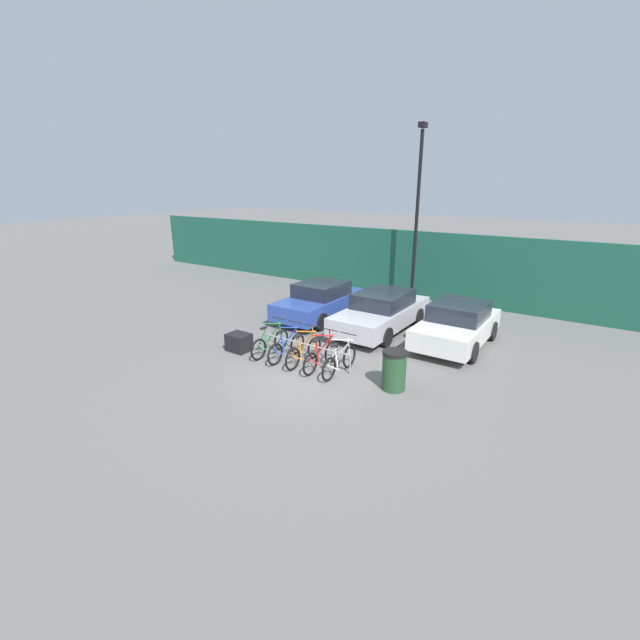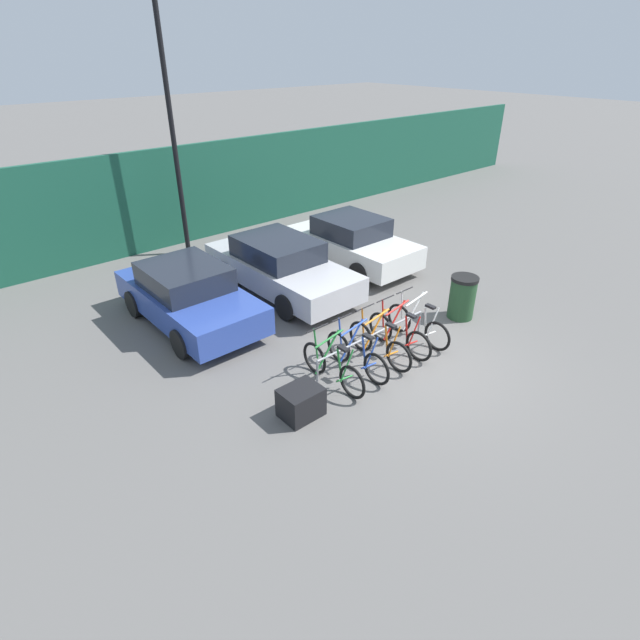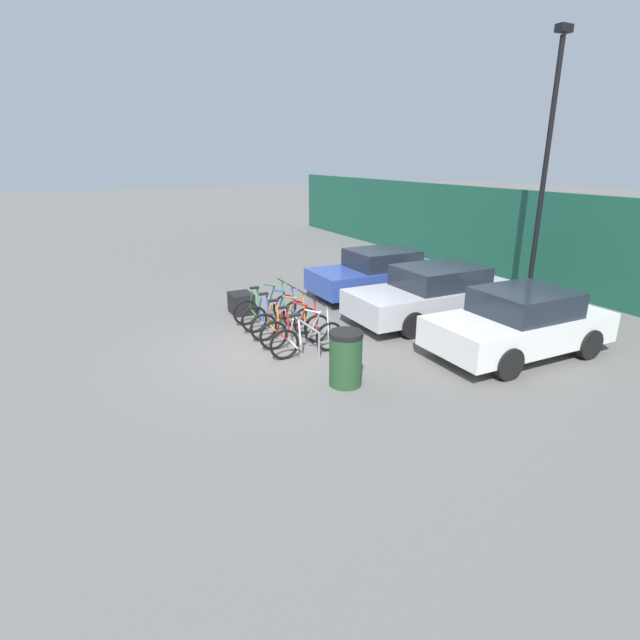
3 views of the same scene
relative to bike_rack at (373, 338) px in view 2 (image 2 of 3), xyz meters
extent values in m
plane|color=#605E5B|center=(0.61, -0.68, -0.48)|extent=(120.00, 120.00, 0.00)
cube|color=#19513D|center=(0.61, 8.82, 1.02)|extent=(36.00, 0.16, 3.00)
cylinder|color=gray|center=(0.00, 0.00, 0.07)|extent=(2.98, 0.04, 0.04)
cylinder|color=gray|center=(-1.49, 0.00, -0.20)|extent=(0.04, 0.04, 0.55)
cylinder|color=gray|center=(1.49, 0.00, -0.20)|extent=(0.04, 0.04, 0.55)
torus|color=black|center=(-1.24, -0.68, -0.15)|extent=(0.06, 0.66, 0.66)
torus|color=black|center=(-1.24, 0.38, -0.15)|extent=(0.06, 0.66, 0.66)
cylinder|color=#288438|center=(-1.24, 0.01, 0.17)|extent=(0.60, 0.04, 0.76)
cylinder|color=#288438|center=(-1.24, -0.04, 0.48)|extent=(0.68, 0.04, 0.16)
cylinder|color=#288438|center=(-1.24, -0.33, 0.11)|extent=(0.14, 0.04, 0.63)
cylinder|color=#288438|center=(-1.24, -0.53, 0.14)|extent=(0.32, 0.03, 0.58)
cylinder|color=#288438|center=(-1.24, -0.48, -0.17)|extent=(0.40, 0.03, 0.08)
cylinder|color=#288438|center=(-1.24, 0.33, 0.20)|extent=(0.12, 0.04, 0.69)
cylinder|color=black|center=(-1.24, 0.29, 0.56)|extent=(0.52, 0.03, 0.03)
cube|color=black|center=(-1.24, -0.42, 0.45)|extent=(0.10, 0.22, 0.05)
torus|color=black|center=(-0.60, -0.68, -0.15)|extent=(0.06, 0.66, 0.66)
torus|color=black|center=(-0.60, 0.38, -0.15)|extent=(0.06, 0.66, 0.66)
cylinder|color=#284CB7|center=(-0.60, 0.01, 0.17)|extent=(0.60, 0.04, 0.76)
cylinder|color=#284CB7|center=(-0.60, -0.04, 0.48)|extent=(0.68, 0.04, 0.16)
cylinder|color=#284CB7|center=(-0.60, -0.33, 0.11)|extent=(0.14, 0.04, 0.63)
cylinder|color=#284CB7|center=(-0.60, -0.53, 0.14)|extent=(0.32, 0.03, 0.58)
cylinder|color=#284CB7|center=(-0.60, -0.48, -0.17)|extent=(0.40, 0.03, 0.08)
cylinder|color=#284CB7|center=(-0.60, 0.33, 0.20)|extent=(0.12, 0.04, 0.69)
cylinder|color=black|center=(-0.60, 0.29, 0.56)|extent=(0.52, 0.03, 0.03)
cube|color=black|center=(-0.60, -0.42, 0.45)|extent=(0.10, 0.22, 0.05)
torus|color=black|center=(0.03, -0.68, -0.15)|extent=(0.06, 0.66, 0.66)
torus|color=black|center=(0.03, 0.38, -0.15)|extent=(0.06, 0.66, 0.66)
cylinder|color=orange|center=(0.03, 0.01, 0.17)|extent=(0.60, 0.04, 0.76)
cylinder|color=orange|center=(0.03, -0.04, 0.48)|extent=(0.68, 0.04, 0.16)
cylinder|color=orange|center=(0.03, -0.33, 0.11)|extent=(0.14, 0.04, 0.63)
cylinder|color=orange|center=(0.03, -0.53, 0.14)|extent=(0.32, 0.03, 0.58)
cylinder|color=orange|center=(0.03, -0.48, -0.17)|extent=(0.40, 0.03, 0.08)
cylinder|color=orange|center=(0.03, 0.33, 0.20)|extent=(0.12, 0.04, 0.69)
cylinder|color=black|center=(0.03, 0.29, 0.56)|extent=(0.52, 0.03, 0.03)
cube|color=black|center=(0.03, -0.42, 0.45)|extent=(0.10, 0.22, 0.05)
torus|color=black|center=(0.63, -0.68, -0.15)|extent=(0.06, 0.66, 0.66)
torus|color=black|center=(0.63, 0.38, -0.15)|extent=(0.06, 0.66, 0.66)
cylinder|color=red|center=(0.63, 0.01, 0.17)|extent=(0.60, 0.04, 0.76)
cylinder|color=red|center=(0.63, -0.04, 0.48)|extent=(0.68, 0.04, 0.16)
cylinder|color=red|center=(0.63, -0.33, 0.11)|extent=(0.14, 0.04, 0.63)
cylinder|color=red|center=(0.63, -0.53, 0.14)|extent=(0.32, 0.03, 0.58)
cylinder|color=red|center=(0.63, -0.48, -0.17)|extent=(0.40, 0.03, 0.08)
cylinder|color=red|center=(0.63, 0.33, 0.20)|extent=(0.12, 0.04, 0.69)
cylinder|color=black|center=(0.63, 0.29, 0.56)|extent=(0.52, 0.03, 0.03)
cube|color=black|center=(0.63, -0.42, 0.45)|extent=(0.10, 0.22, 0.05)
torus|color=black|center=(1.24, -0.68, -0.15)|extent=(0.06, 0.66, 0.66)
torus|color=black|center=(1.24, 0.38, -0.15)|extent=(0.06, 0.66, 0.66)
cylinder|color=silver|center=(1.24, 0.01, 0.17)|extent=(0.60, 0.04, 0.76)
cylinder|color=silver|center=(1.24, -0.04, 0.48)|extent=(0.68, 0.04, 0.16)
cylinder|color=silver|center=(1.24, -0.33, 0.11)|extent=(0.14, 0.04, 0.63)
cylinder|color=silver|center=(1.24, -0.53, 0.14)|extent=(0.32, 0.03, 0.58)
cylinder|color=silver|center=(1.24, -0.48, -0.17)|extent=(0.40, 0.03, 0.08)
cylinder|color=silver|center=(1.24, 0.33, 0.20)|extent=(0.12, 0.04, 0.69)
cylinder|color=black|center=(1.24, 0.29, 0.56)|extent=(0.52, 0.03, 0.03)
cube|color=black|center=(1.24, -0.42, 0.45)|extent=(0.10, 0.22, 0.05)
cube|color=#2D479E|center=(-2.09, 3.76, 0.09)|extent=(1.80, 4.07, 0.62)
cube|color=#1E232D|center=(-2.09, 3.86, 0.66)|extent=(1.58, 1.87, 0.52)
cylinder|color=black|center=(-2.94, 4.94, -0.16)|extent=(0.20, 0.64, 0.64)
cylinder|color=black|center=(-1.23, 4.94, -0.16)|extent=(0.20, 0.64, 0.64)
cylinder|color=black|center=(-2.94, 2.58, -0.16)|extent=(0.20, 0.64, 0.64)
cylinder|color=black|center=(-1.23, 2.58, -0.16)|extent=(0.20, 0.64, 0.64)
cube|color=#B7B7BC|center=(0.52, 3.78, 0.09)|extent=(1.80, 4.55, 0.62)
cube|color=#1E232D|center=(0.52, 3.89, 0.66)|extent=(1.58, 2.09, 0.52)
cylinder|color=black|center=(-0.34, 5.10, -0.16)|extent=(0.20, 0.64, 0.64)
cylinder|color=black|center=(1.37, 5.10, -0.16)|extent=(0.20, 0.64, 0.64)
cylinder|color=black|center=(-0.34, 2.46, -0.16)|extent=(0.20, 0.64, 0.64)
cylinder|color=black|center=(1.37, 2.46, -0.16)|extent=(0.20, 0.64, 0.64)
cube|color=silver|center=(3.17, 3.84, 0.09)|extent=(1.80, 3.93, 0.62)
cube|color=#1E232D|center=(3.17, 3.94, 0.66)|extent=(1.58, 1.81, 0.52)
cylinder|color=black|center=(2.31, 4.98, -0.16)|extent=(0.20, 0.64, 0.64)
cylinder|color=black|center=(4.02, 4.98, -0.16)|extent=(0.20, 0.64, 0.64)
cylinder|color=black|center=(2.31, 2.70, -0.16)|extent=(0.20, 0.64, 0.64)
cylinder|color=black|center=(4.02, 2.70, -0.16)|extent=(0.20, 0.64, 0.64)
cylinder|color=black|center=(-0.03, 7.83, 3.03)|extent=(0.14, 0.14, 7.00)
cylinder|color=#234728|center=(2.85, -0.14, 0.00)|extent=(0.60, 0.60, 0.95)
cylinder|color=black|center=(2.85, -0.14, 0.51)|extent=(0.63, 0.63, 0.08)
cube|color=black|center=(-2.26, -0.46, -0.20)|extent=(0.70, 0.56, 0.55)
camera|label=1|loc=(6.87, -9.31, 4.52)|focal=24.00mm
camera|label=2|loc=(-6.47, -5.83, 5.21)|focal=28.00mm
camera|label=3|loc=(10.15, -4.32, 3.54)|focal=28.00mm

